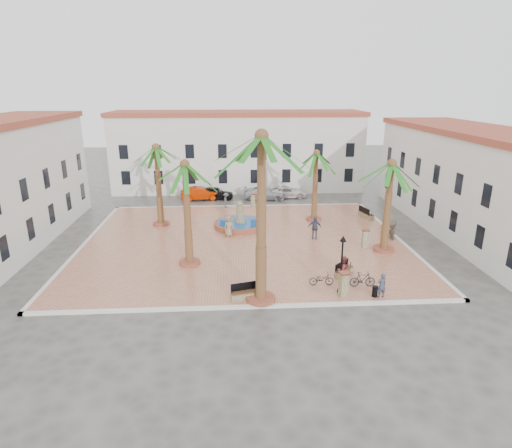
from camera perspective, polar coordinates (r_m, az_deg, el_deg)
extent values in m
plane|color=#56544F|center=(35.44, -1.62, -2.49)|extent=(120.00, 120.00, 0.00)
cube|color=tan|center=(35.41, -1.62, -2.38)|extent=(26.00, 22.00, 0.15)
cube|color=silver|center=(45.88, -2.10, 2.38)|extent=(26.30, 0.30, 0.16)
cube|color=silver|center=(25.38, -0.73, -10.98)|extent=(26.30, 0.30, 0.16)
cube|color=silver|center=(38.08, 18.34, -1.83)|extent=(0.30, 22.30, 0.16)
cube|color=silver|center=(37.35, -21.99, -2.63)|extent=(0.30, 22.30, 0.16)
cube|color=silver|center=(53.79, -2.41, 9.49)|extent=(30.00, 7.00, 9.00)
cube|color=#A34531|center=(53.30, -2.48, 14.55)|extent=(30.40, 7.40, 0.50)
cube|color=black|center=(52.16, -16.94, 5.90)|extent=(1.00, 0.12, 1.60)
cube|color=black|center=(51.42, -12.85, 6.07)|extent=(1.00, 0.12, 1.60)
cube|color=black|center=(50.95, -8.67, 6.21)|extent=(1.00, 0.12, 1.60)
cube|color=black|center=(50.75, -4.42, 6.31)|extent=(1.00, 0.12, 1.60)
cube|color=black|center=(50.83, -0.17, 6.38)|extent=(1.00, 0.12, 1.60)
cube|color=black|center=(51.18, 4.05, 6.42)|extent=(1.00, 0.12, 1.60)
cube|color=black|center=(51.81, 8.20, 6.42)|extent=(1.00, 0.12, 1.60)
cube|color=black|center=(52.69, 12.22, 6.39)|extent=(1.00, 0.12, 1.60)
cube|color=black|center=(51.66, -17.24, 9.16)|extent=(1.00, 0.12, 1.60)
cube|color=black|center=(50.92, -13.09, 9.37)|extent=(1.00, 0.12, 1.60)
cube|color=black|center=(50.44, -8.83, 9.54)|extent=(1.00, 0.12, 1.60)
cube|color=black|center=(50.24, -4.50, 9.66)|extent=(1.00, 0.12, 1.60)
cube|color=black|center=(50.32, -0.17, 9.73)|extent=(1.00, 0.12, 1.60)
cube|color=black|center=(50.68, 4.13, 9.74)|extent=(1.00, 0.12, 1.60)
cube|color=black|center=(51.30, 8.34, 9.70)|extent=(1.00, 0.12, 1.60)
cube|color=black|center=(52.20, 12.43, 9.62)|extent=(1.00, 0.12, 1.60)
cube|color=silver|center=(41.81, 26.89, 4.80)|extent=(7.00, 26.00, 8.50)
cube|color=#A34531|center=(41.18, 27.77, 10.89)|extent=(7.40, 26.40, 0.50)
cube|color=black|center=(34.13, 27.71, -1.52)|extent=(0.12, 1.00, 1.60)
cube|color=black|center=(37.18, 24.87, 0.36)|extent=(0.12, 1.00, 1.60)
cube|color=black|center=(40.34, 22.47, 1.95)|extent=(0.12, 1.00, 1.60)
cube|color=black|center=(43.59, 20.41, 3.30)|extent=(0.12, 1.00, 1.60)
cube|color=black|center=(46.91, 18.64, 4.46)|extent=(0.12, 1.00, 1.60)
cube|color=black|center=(50.28, 17.10, 5.46)|extent=(0.12, 1.00, 1.60)
cube|color=black|center=(33.36, 28.45, 3.35)|extent=(0.12, 1.00, 1.60)
cube|color=black|center=(36.47, 25.48, 4.86)|extent=(0.12, 1.00, 1.60)
cube|color=black|center=(39.69, 22.98, 6.11)|extent=(0.12, 1.00, 1.60)
cube|color=black|center=(42.99, 20.84, 7.17)|extent=(0.12, 1.00, 1.60)
cube|color=black|center=(46.35, 19.01, 8.07)|extent=(0.12, 1.00, 1.60)
cube|color=black|center=(49.76, 17.42, 8.83)|extent=(0.12, 1.00, 1.60)
cube|color=black|center=(32.66, -30.62, -2.79)|extent=(0.12, 1.00, 1.60)
cube|color=black|center=(36.06, -27.88, -0.58)|extent=(0.12, 1.00, 1.60)
cube|color=black|center=(39.57, -25.63, 1.25)|extent=(0.12, 1.00, 1.60)
cube|color=black|center=(43.17, -23.74, 2.77)|extent=(0.12, 1.00, 1.60)
cube|color=black|center=(46.83, -22.14, 4.06)|extent=(0.12, 1.00, 1.60)
cube|color=black|center=(35.33, -28.58, 4.04)|extent=(0.12, 1.00, 1.60)
cube|color=black|center=(38.91, -26.22, 5.48)|extent=(0.12, 1.00, 1.60)
cube|color=black|center=(42.57, -24.24, 6.67)|extent=(0.12, 1.00, 1.60)
cube|color=black|center=(46.28, -22.57, 7.66)|extent=(0.12, 1.00, 1.60)
cylinder|color=#A9513A|center=(38.85, -2.14, -0.06)|extent=(4.66, 4.66, 0.44)
cylinder|color=#194C8C|center=(38.79, -2.15, 0.22)|extent=(4.11, 4.11, 0.07)
cylinder|color=#857D58|center=(38.79, -2.15, 0.25)|extent=(1.00, 1.00, 0.89)
cylinder|color=#857D58|center=(38.53, -2.16, 1.51)|extent=(0.67, 0.67, 1.33)
sphere|color=#857D58|center=(38.30, -2.18, 2.70)|extent=(0.49, 0.49, 0.49)
cylinder|color=#A9513A|center=(40.46, -12.51, 0.09)|extent=(1.51, 1.51, 0.23)
cylinder|color=brown|center=(39.54, -12.85, 5.01)|extent=(0.49, 0.49, 6.90)
sphere|color=brown|center=(38.94, -13.20, 9.95)|extent=(0.66, 0.66, 0.66)
cylinder|color=#A9513A|center=(31.24, -8.82, -5.07)|extent=(1.50, 1.50, 0.23)
cylinder|color=brown|center=(30.03, -9.15, 1.29)|extent=(0.49, 0.49, 7.00)
sphere|color=brown|center=(29.24, -9.49, 7.89)|extent=(0.66, 0.66, 0.66)
cylinder|color=#A9513A|center=(25.87, 0.66, -9.89)|extent=(1.73, 1.73, 0.26)
cylinder|color=brown|center=(24.00, 0.70, 0.41)|extent=(0.56, 0.56, 9.44)
sphere|color=brown|center=(23.02, 0.75, 11.68)|extent=(0.76, 0.76, 0.76)
cylinder|color=#A9513A|center=(34.79, 16.64, -3.20)|extent=(1.59, 1.59, 0.24)
cylinder|color=brown|center=(33.76, 17.15, 2.21)|extent=(0.52, 0.52, 6.58)
sphere|color=brown|center=(33.07, 17.67, 7.70)|extent=(0.70, 0.70, 0.70)
cylinder|color=#A9513A|center=(41.27, 7.70, 0.70)|extent=(1.41, 1.41, 0.21)
cylinder|color=brown|center=(40.45, 7.89, 5.04)|extent=(0.46, 0.46, 6.19)
sphere|color=brown|center=(39.88, 8.08, 9.38)|extent=(0.62, 0.62, 0.62)
cube|color=#857D58|center=(26.08, -1.41, -9.48)|extent=(1.88, 1.00, 0.40)
cube|color=#56351E|center=(25.97, -1.41, -9.03)|extent=(1.77, 0.92, 0.06)
cube|color=black|center=(26.04, -1.56, -8.29)|extent=(1.66, 0.49, 0.50)
cylinder|color=black|center=(25.71, -3.25, -9.05)|extent=(0.05, 0.05, 0.30)
cylinder|color=black|center=(26.15, 0.39, -8.53)|extent=(0.05, 0.05, 0.30)
cube|color=#857D58|center=(29.75, 11.67, -6.29)|extent=(1.60, 1.58, 0.38)
cube|color=#56351E|center=(29.66, 11.69, -5.90)|extent=(1.49, 1.48, 0.06)
cube|color=black|center=(29.65, 11.37, -5.34)|extent=(1.19, 1.17, 0.48)
cylinder|color=black|center=(28.97, 10.88, -6.19)|extent=(0.05, 0.05, 0.29)
cylinder|color=black|center=(30.27, 12.49, -5.22)|extent=(0.05, 0.05, 0.29)
cube|color=#857D58|center=(38.54, 17.09, -1.07)|extent=(0.53, 1.71, 0.38)
cube|color=#56351E|center=(38.47, 17.12, -0.76)|extent=(0.49, 1.61, 0.06)
cube|color=black|center=(38.32, 16.86, -0.41)|extent=(0.06, 1.61, 0.47)
cylinder|color=black|center=(37.73, 17.56, -0.99)|extent=(0.05, 0.05, 0.28)
cylinder|color=black|center=(39.15, 16.73, -0.23)|extent=(0.05, 0.05, 0.28)
cube|color=#857D58|center=(42.92, 14.45, 1.12)|extent=(1.08, 2.10, 0.45)
cube|color=#56351E|center=(42.85, 14.47, 1.45)|extent=(1.00, 1.97, 0.07)
cube|color=black|center=(42.64, 14.22, 1.81)|extent=(0.51, 1.85, 0.56)
cylinder|color=black|center=(42.05, 15.16, 1.27)|extent=(0.05, 0.05, 0.33)
cylinder|color=black|center=(43.59, 13.84, 1.96)|extent=(0.05, 0.05, 0.33)
cylinder|color=black|center=(27.39, 11.10, -8.72)|extent=(0.33, 0.33, 0.15)
cylinder|color=black|center=(26.70, 11.31, -5.51)|extent=(0.11, 0.11, 3.30)
cone|color=black|center=(26.05, 11.55, -1.89)|extent=(0.40, 0.40, 0.37)
sphere|color=beige|center=(26.10, 11.53, -2.18)|extent=(0.22, 0.22, 0.22)
cylinder|color=black|center=(39.14, 16.76, -0.93)|extent=(0.34, 0.34, 0.15)
cylinder|color=black|center=(38.64, 16.99, 1.49)|extent=(0.11, 0.11, 3.41)
cone|color=black|center=(38.18, 17.24, 4.15)|extent=(0.42, 0.42, 0.38)
sphere|color=beige|center=(38.21, 17.22, 3.95)|extent=(0.23, 0.23, 0.23)
cube|color=#857D58|center=(26.67, 11.58, -7.96)|extent=(0.54, 0.54, 1.45)
cube|color=#A9513A|center=(26.34, 11.68, -6.43)|extent=(0.67, 0.67, 0.11)
cube|color=#857D58|center=(45.16, -0.40, 3.13)|extent=(0.45, 0.45, 1.37)
cube|color=#A9513A|center=(44.98, -0.40, 4.04)|extent=(0.56, 0.56, 0.11)
cube|color=#857D58|center=(34.79, 14.34, -1.97)|extent=(0.44, 0.44, 1.40)
cube|color=#A9513A|center=(34.55, 14.44, -0.79)|extent=(0.55, 0.55, 0.11)
cylinder|color=black|center=(27.22, 15.57, -8.64)|extent=(0.34, 0.34, 0.67)
imported|color=#383C4F|center=(27.03, 16.41, -7.85)|extent=(0.64, 0.50, 1.56)
imported|color=black|center=(27.92, 8.72, -7.28)|extent=(1.58, 0.59, 0.82)
imported|color=maroon|center=(28.31, 11.48, -5.94)|extent=(1.12, 1.03, 1.84)
imported|color=black|center=(28.19, 14.01, -7.19)|extent=(1.66, 0.51, 0.99)
imported|color=#95815A|center=(36.30, -3.65, -0.30)|extent=(1.03, 0.92, 1.76)
imported|color=#3B445F|center=(35.97, 7.82, -0.47)|extent=(1.19, 0.65, 1.92)
imported|color=#4A4A4E|center=(45.07, -4.02, 3.19)|extent=(0.82, 1.13, 1.57)
imported|color=#7B6B5D|center=(37.30, 17.80, -0.70)|extent=(0.65, 1.62, 1.70)
imported|color=black|center=(49.16, -5.50, 4.13)|extent=(4.43, 2.39, 1.43)
imported|color=#B32500|center=(49.05, -7.39, 4.06)|extent=(4.64, 2.11, 1.47)
imported|color=#B4B5BD|center=(48.85, 1.09, 4.08)|extent=(4.87, 2.39, 1.36)
imported|color=silver|center=(49.86, 4.21, 4.27)|extent=(4.70, 2.31, 1.28)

